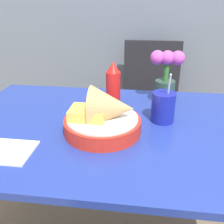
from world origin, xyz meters
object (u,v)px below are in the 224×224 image
(drink_cup, at_px, (163,108))
(ketchup_bottle, at_px, (113,84))
(food_basket, at_px, (105,117))
(flower_vase, at_px, (166,76))
(chair_far_window, at_px, (150,95))

(drink_cup, bearing_deg, ketchup_bottle, 145.09)
(food_basket, relative_size, flower_vase, 1.16)
(chair_far_window, height_order, flower_vase, flower_vase)
(ketchup_bottle, distance_m, flower_vase, 0.24)
(ketchup_bottle, xyz_separation_m, flower_vase, (0.23, 0.05, 0.03))
(food_basket, xyz_separation_m, ketchup_bottle, (-0.01, 0.26, 0.03))
(ketchup_bottle, relative_size, flower_vase, 0.82)
(chair_far_window, xyz_separation_m, drink_cup, (0.02, -0.81, 0.26))
(chair_far_window, bearing_deg, food_basket, -101.23)
(chair_far_window, height_order, ketchup_bottle, ketchup_bottle)
(food_basket, distance_m, ketchup_bottle, 0.27)
(food_basket, bearing_deg, chair_far_window, 78.77)
(ketchup_bottle, relative_size, drink_cup, 0.97)
(food_basket, xyz_separation_m, drink_cup, (0.21, 0.12, -0.00))
(ketchup_bottle, bearing_deg, chair_far_window, 74.04)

